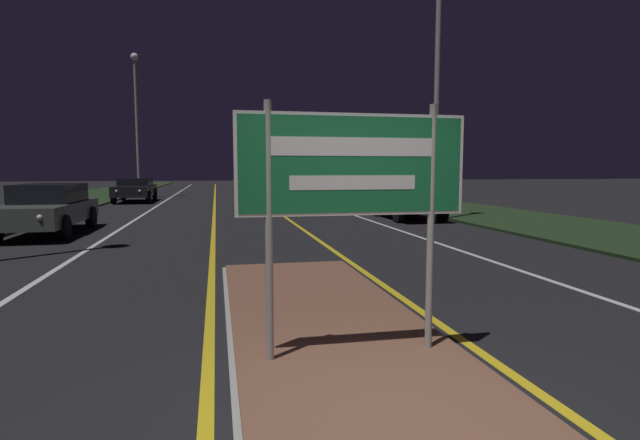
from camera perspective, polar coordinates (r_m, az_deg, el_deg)
median_island at (r=5.00m, az=3.64°, el=-15.53°), size 2.33×9.56×0.10m
verge_left at (r=24.45m, az=-31.45°, el=0.71°), size 5.00×100.00×0.08m
verge_right at (r=25.40m, az=13.32°, el=1.57°), size 5.00×100.00×0.08m
centre_line_yellow_left at (r=28.00m, az=-11.96°, el=1.91°), size 0.12×70.00×0.01m
centre_line_yellow_right at (r=28.12m, az=-6.42°, el=2.01°), size 0.12×70.00×0.01m
lane_line_white_left at (r=28.16m, az=-17.76°, el=1.78°), size 0.12×70.00×0.01m
lane_line_white_right at (r=28.53m, az=-0.72°, el=2.10°), size 0.12×70.00×0.01m
edge_line_white_left at (r=28.63m, az=-23.74°, el=1.62°), size 0.10×70.00×0.01m
edge_line_white_right at (r=29.25m, az=5.06°, el=2.17°), size 0.10×70.00×0.01m
highway_sign at (r=4.65m, az=3.79°, el=4.99°), size 2.18×0.07×2.37m
streetlight_left_far at (r=35.07m, az=-20.26°, el=11.87°), size 0.49×0.49×9.26m
streetlight_right_near at (r=18.51m, az=13.39°, el=21.25°), size 0.57×0.57×10.41m
car_receding_0 at (r=18.98m, az=10.02°, el=2.51°), size 1.85×4.11×1.48m
car_receding_1 at (r=30.80m, az=-4.33°, el=3.89°), size 1.97×4.46×1.55m
car_receding_2 at (r=43.12m, az=-6.39°, el=4.26°), size 1.84×4.22×1.31m
car_receding_3 at (r=50.69m, az=-7.40°, el=4.59°), size 1.86×4.56×1.54m
car_approaching_0 at (r=16.33m, az=-28.61°, el=1.25°), size 1.85×4.75×1.43m
car_approaching_1 at (r=30.34m, az=-20.36°, el=3.36°), size 2.01×4.70×1.36m
warning_sign at (r=26.19m, az=10.87°, el=5.10°), size 0.60×0.06×2.48m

